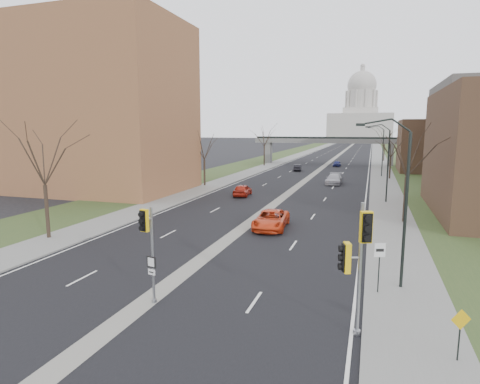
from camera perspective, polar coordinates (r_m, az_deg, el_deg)
The scene contains 29 objects.
ground at distance 20.24m, azimuth -13.90°, elevation -15.40°, with size 700.00×700.00×0.00m, color black.
road_surface at distance 166.02m, azimuth 14.79°, elevation 5.82°, with size 20.00×600.00×0.01m, color black.
median_strip at distance 166.02m, azimuth 14.79°, elevation 5.82°, with size 1.20×600.00×0.02m, color gray.
sidewalk_right at distance 165.73m, azimuth 18.96°, elevation 5.65°, with size 4.00×600.00×0.12m, color gray.
sidewalk_left at distance 167.18m, azimuth 10.67°, elevation 6.00°, with size 4.00×600.00×0.12m, color gray.
grass_verge_right at distance 165.91m, azimuth 21.04°, elevation 5.54°, with size 8.00×600.00×0.10m, color #293F1D.
grass_verge_left at distance 168.07m, azimuth 8.63°, elevation 6.06°, with size 8.00×600.00×0.10m, color #293F1D.
apartment_building at distance 58.12m, azimuth -20.55°, elevation 11.11°, with size 25.00×16.00×22.00m, color #945C3B.
commercial_block_far at distance 86.41m, azimuth 26.30°, elevation 5.88°, with size 14.00×14.00×10.00m, color #4D3324.
pedestrian_bridge at distance 96.10m, azimuth 12.28°, elevation 6.72°, with size 34.00×3.00×6.45m.
capitol at distance 335.82m, azimuth 16.76°, elevation 10.36°, with size 48.00×42.00×55.75m.
streetlight_near at distance 21.57m, azimuth 20.78°, elevation 4.91°, with size 2.61×0.20×8.70m.
streetlight_mid at distance 47.54m, azimuth 19.49°, elevation 6.88°, with size 2.61×0.20×8.70m.
streetlight_far at distance 73.53m, azimuth 19.11°, elevation 7.46°, with size 2.61×0.20×8.70m.
tree_left_a at distance 32.96m, azimuth -26.29°, elevation 5.21°, with size 7.20×7.20×9.40m.
tree_left_b at distance 58.30m, azimuth -5.12°, elevation 6.93°, with size 6.75×6.75×8.81m.
tree_left_c at distance 90.50m, azimuth 3.49°, elevation 8.18°, with size 7.65×7.65×9.99m.
tree_right_a at distance 37.67m, azimuth 22.82°, elevation 5.79°, with size 7.20×7.20×9.40m.
tree_right_b at distance 70.62m, azimuth 20.73°, elevation 6.41°, with size 6.30×6.30×8.22m.
tree_right_c at distance 110.56m, azimuth 19.93°, elevation 7.80°, with size 7.65×7.65×9.99m.
signal_pole_median at distance 19.12m, azimuth -12.94°, elevation -6.43°, with size 0.58×0.78×4.68m.
signal_pole_right at distance 16.32m, azimuth 16.30°, elevation -8.10°, with size 1.21×0.91×5.46m.
speed_limit_sign at distance 21.37m, azimuth 19.22°, elevation -8.94°, with size 0.53×0.21×2.55m.
warning_sign at distance 16.74m, azimuth 28.83°, elevation -16.50°, with size 0.70×0.34×1.93m.
car_left_near at distance 49.87m, azimuth 0.37°, elevation 0.29°, with size 1.74×4.33×1.48m, color #A42012.
car_left_far at distance 80.74m, azimuth 8.20°, elevation 3.45°, with size 1.35×3.87×1.27m, color black.
car_right_near at distance 33.69m, azimuth 4.44°, elevation -3.93°, with size 2.53×5.49×1.53m, color red.
car_right_mid at distance 62.18m, azimuth 13.25°, elevation 1.82°, with size 2.19×5.40×1.57m, color #AFAEB6.
car_right_far at distance 91.89m, azimuth 13.62°, elevation 3.95°, with size 1.50×3.74×1.27m, color navy.
Camera 1 is at (10.04, -15.51, 8.26)m, focal length 30.00 mm.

